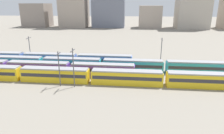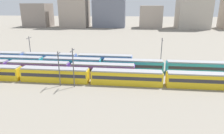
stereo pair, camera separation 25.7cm
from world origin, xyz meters
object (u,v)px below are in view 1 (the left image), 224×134
(train_track_0, at_px, (90,76))
(catenary_pole_2, at_px, (73,66))
(train_track_3, at_px, (50,59))
(catenary_pole_0, at_px, (59,67))
(train_track_2, at_px, (102,65))
(train_track_1, at_px, (39,68))
(catenary_pole_1, at_px, (161,50))
(catenary_pole_3, at_px, (30,47))

(train_track_0, height_order, catenary_pole_2, catenary_pole_2)
(train_track_3, height_order, catenary_pole_2, catenary_pole_2)
(catenary_pole_0, height_order, catenary_pole_2, catenary_pole_2)
(train_track_0, xyz_separation_m, catenary_pole_2, (-3.36, -3.09, 3.54))
(train_track_0, relative_size, train_track_2, 1.00)
(train_track_0, bearing_deg, train_track_1, 162.42)
(catenary_pole_1, xyz_separation_m, catenary_pole_3, (-45.98, -0.19, -0.13))
(catenary_pole_1, distance_m, catenary_pole_2, 32.17)
(train_track_3, height_order, catenary_pole_0, catenary_pole_0)
(train_track_0, relative_size, catenary_pole_3, 8.40)
(train_track_2, distance_m, train_track_3, 19.43)
(catenary_pole_0, bearing_deg, train_track_2, 57.42)
(catenary_pole_0, bearing_deg, train_track_1, 139.02)
(train_track_0, bearing_deg, catenary_pole_1, 42.91)
(train_track_1, bearing_deg, catenary_pole_2, -32.43)
(train_track_0, relative_size, catenary_pole_2, 7.62)
(train_track_2, bearing_deg, catenary_pole_3, 163.24)
(catenary_pole_0, relative_size, catenary_pole_1, 0.97)
(train_track_0, distance_m, train_track_1, 17.21)
(train_track_2, height_order, catenary_pole_1, catenary_pole_1)
(train_track_1, bearing_deg, catenary_pole_1, 20.36)
(train_track_1, height_order, train_track_2, same)
(catenary_pole_2, bearing_deg, catenary_pole_0, 177.48)
(train_track_2, distance_m, catenary_pole_3, 28.60)
(train_track_0, relative_size, catenary_pole_0, 8.43)
(train_track_1, distance_m, catenary_pole_3, 16.63)
(catenary_pole_2, height_order, catenary_pole_3, catenary_pole_2)
(train_track_1, bearing_deg, catenary_pole_3, 124.91)
(train_track_2, height_order, catenary_pole_2, catenary_pole_2)
(train_track_2, height_order, train_track_3, same)
(catenary_pole_0, bearing_deg, train_track_0, 22.56)
(train_track_1, distance_m, train_track_2, 18.62)
(catenary_pole_2, bearing_deg, catenary_pole_1, 42.87)
(train_track_1, relative_size, catenary_pole_2, 5.69)
(catenary_pole_1, bearing_deg, train_track_1, -159.64)
(catenary_pole_0, distance_m, catenary_pole_1, 34.86)
(train_track_0, relative_size, train_track_1, 1.34)
(catenary_pole_0, xyz_separation_m, catenary_pole_3, (-18.71, 21.53, 0.01))
(catenary_pole_1, distance_m, catenary_pole_3, 45.98)
(train_track_1, distance_m, catenary_pole_1, 39.20)
(train_track_0, bearing_deg, catenary_pole_2, -137.36)
(train_track_0, height_order, train_track_3, same)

